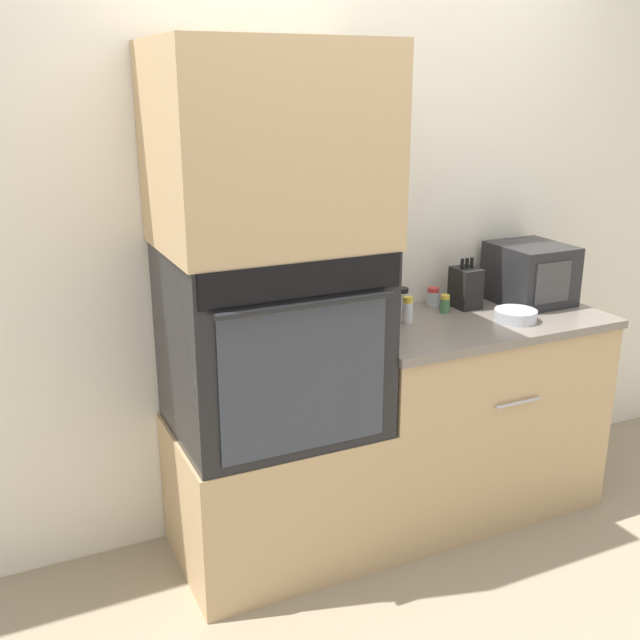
# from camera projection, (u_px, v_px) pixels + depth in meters

# --- Properties ---
(ground_plane) EXTENTS (12.00, 12.00, 0.00)m
(ground_plane) POSITION_uv_depth(u_px,v_px,m) (395.00, 567.00, 2.99)
(ground_plane) COLOR gray
(wall_back) EXTENTS (8.00, 0.05, 2.50)m
(wall_back) POSITION_uv_depth(u_px,v_px,m) (327.00, 231.00, 3.15)
(wall_back) COLOR silver
(wall_back) RESTS_ON ground_plane
(oven_cabinet_base) EXTENTS (0.78, 0.60, 0.57)m
(oven_cabinet_base) POSITION_uv_depth(u_px,v_px,m) (275.00, 490.00, 3.00)
(oven_cabinet_base) COLOR tan
(oven_cabinet_base) RESTS_ON ground_plane
(wall_oven) EXTENTS (0.75, 0.64, 0.72)m
(wall_oven) POSITION_uv_depth(u_px,v_px,m) (273.00, 339.00, 2.80)
(wall_oven) COLOR black
(wall_oven) RESTS_ON oven_cabinet_base
(oven_cabinet_upper) EXTENTS (0.78, 0.60, 0.70)m
(oven_cabinet_upper) POSITION_uv_depth(u_px,v_px,m) (268.00, 146.00, 2.59)
(oven_cabinet_upper) COLOR tan
(oven_cabinet_upper) RESTS_ON wall_oven
(counter_unit) EXTENTS (1.11, 0.63, 0.89)m
(counter_unit) POSITION_uv_depth(u_px,v_px,m) (469.00, 412.00, 3.33)
(counter_unit) COLOR tan
(counter_unit) RESTS_ON ground_plane
(microwave) EXTENTS (0.30, 0.34, 0.27)m
(microwave) POSITION_uv_depth(u_px,v_px,m) (530.00, 273.00, 3.38)
(microwave) COLOR #232326
(microwave) RESTS_ON counter_unit
(knife_block) EXTENTS (0.10, 0.13, 0.22)m
(knife_block) POSITION_uv_depth(u_px,v_px,m) (466.00, 287.00, 3.31)
(knife_block) COLOR black
(knife_block) RESTS_ON counter_unit
(bowl) EXTENTS (0.18, 0.18, 0.05)m
(bowl) POSITION_uv_depth(u_px,v_px,m) (516.00, 315.00, 3.14)
(bowl) COLOR silver
(bowl) RESTS_ON counter_unit
(condiment_jar_near) EXTENTS (0.04, 0.04, 0.11)m
(condiment_jar_near) POSITION_uv_depth(u_px,v_px,m) (408.00, 310.00, 3.10)
(condiment_jar_near) COLOR silver
(condiment_jar_near) RESTS_ON counter_unit
(condiment_jar_mid) EXTENTS (0.04, 0.04, 0.08)m
(condiment_jar_mid) POSITION_uv_depth(u_px,v_px,m) (445.00, 304.00, 3.25)
(condiment_jar_mid) COLOR #427047
(condiment_jar_mid) RESTS_ON counter_unit
(condiment_jar_far) EXTENTS (0.05, 0.05, 0.10)m
(condiment_jar_far) POSITION_uv_depth(u_px,v_px,m) (402.00, 299.00, 3.30)
(condiment_jar_far) COLOR silver
(condiment_jar_far) RESTS_ON counter_unit
(condiment_jar_back) EXTENTS (0.06, 0.06, 0.09)m
(condiment_jar_back) POSITION_uv_depth(u_px,v_px,m) (433.00, 297.00, 3.34)
(condiment_jar_back) COLOR silver
(condiment_jar_back) RESTS_ON counter_unit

